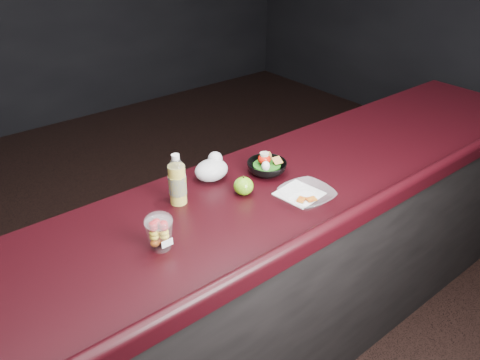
{
  "coord_description": "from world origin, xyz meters",
  "views": [
    {
      "loc": [
        -0.91,
        -0.91,
        2.03
      ],
      "look_at": [
        0.08,
        0.32,
        1.1
      ],
      "focal_mm": 35.0,
      "sensor_mm": 36.0,
      "label": 1
    }
  ],
  "objects_px": {
    "lemonade_bottle": "(177,183)",
    "fruit_cup": "(159,231)",
    "takeout_bowl": "(307,196)",
    "snack_bowl": "(267,167)",
    "green_apple": "(244,186)"
  },
  "relations": [
    {
      "from": "fruit_cup",
      "to": "takeout_bowl",
      "type": "height_order",
      "value": "fruit_cup"
    },
    {
      "from": "green_apple",
      "to": "lemonade_bottle",
      "type": "bearing_deg",
      "value": 155.02
    },
    {
      "from": "lemonade_bottle",
      "to": "snack_bowl",
      "type": "height_order",
      "value": "lemonade_bottle"
    },
    {
      "from": "fruit_cup",
      "to": "takeout_bowl",
      "type": "bearing_deg",
      "value": -10.06
    },
    {
      "from": "green_apple",
      "to": "takeout_bowl",
      "type": "distance_m",
      "value": 0.25
    },
    {
      "from": "takeout_bowl",
      "to": "snack_bowl",
      "type": "bearing_deg",
      "value": 84.05
    },
    {
      "from": "lemonade_bottle",
      "to": "fruit_cup",
      "type": "relative_size",
      "value": 1.53
    },
    {
      "from": "lemonade_bottle",
      "to": "takeout_bowl",
      "type": "xyz_separation_m",
      "value": [
        0.4,
        -0.31,
        -0.06
      ]
    },
    {
      "from": "snack_bowl",
      "to": "takeout_bowl",
      "type": "xyz_separation_m",
      "value": [
        -0.03,
        -0.27,
        -0.01
      ]
    },
    {
      "from": "takeout_bowl",
      "to": "fruit_cup",
      "type": "bearing_deg",
      "value": 169.94
    },
    {
      "from": "lemonade_bottle",
      "to": "green_apple",
      "type": "height_order",
      "value": "lemonade_bottle"
    },
    {
      "from": "fruit_cup",
      "to": "snack_bowl",
      "type": "relative_size",
      "value": 0.62
    },
    {
      "from": "lemonade_bottle",
      "to": "fruit_cup",
      "type": "distance_m",
      "value": 0.29
    },
    {
      "from": "fruit_cup",
      "to": "snack_bowl",
      "type": "bearing_deg",
      "value": 14.62
    },
    {
      "from": "snack_bowl",
      "to": "green_apple",
      "type": "bearing_deg",
      "value": -159.35
    }
  ]
}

